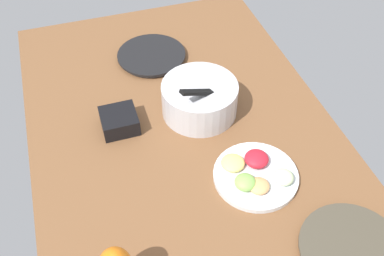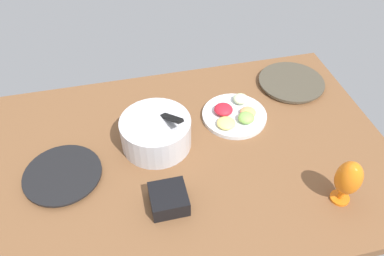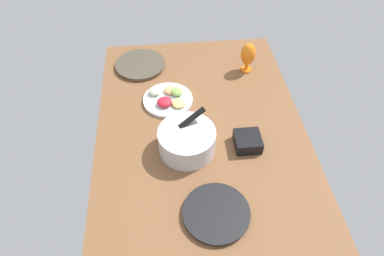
# 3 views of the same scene
# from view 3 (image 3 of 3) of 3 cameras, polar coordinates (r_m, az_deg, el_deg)

# --- Properties ---
(ground_plane) EXTENTS (1.60, 1.04, 0.04)m
(ground_plane) POSITION_cam_3_polar(r_m,az_deg,el_deg) (1.69, 1.68, -1.60)
(ground_plane) COLOR brown
(dinner_plate_left) EXTENTS (0.28, 0.28, 0.02)m
(dinner_plate_left) POSITION_cam_3_polar(r_m,az_deg,el_deg) (1.43, 4.08, -14.03)
(dinner_plate_left) COLOR #4C4C51
(dinner_plate_left) RESTS_ON ground_plane
(dinner_plate_right) EXTENTS (0.30, 0.30, 0.02)m
(dinner_plate_right) POSITION_cam_3_polar(r_m,az_deg,el_deg) (2.09, -8.65, 10.44)
(dinner_plate_right) COLOR beige
(dinner_plate_right) RESTS_ON ground_plane
(mixing_bowl) EXTENTS (0.27, 0.27, 0.19)m
(mixing_bowl) POSITION_cam_3_polar(r_m,az_deg,el_deg) (1.57, -0.87, -2.01)
(mixing_bowl) COLOR silver
(mixing_bowl) RESTS_ON ground_plane
(fruit_platter) EXTENTS (0.27, 0.27, 0.05)m
(fruit_platter) POSITION_cam_3_polar(r_m,az_deg,el_deg) (1.84, -3.99, 4.95)
(fruit_platter) COLOR silver
(fruit_platter) RESTS_ON ground_plane
(hurricane_glass_orange) EXTENTS (0.09, 0.09, 0.18)m
(hurricane_glass_orange) POSITION_cam_3_polar(r_m,az_deg,el_deg) (2.01, 9.37, 11.99)
(hurricane_glass_orange) COLOR orange
(hurricane_glass_orange) RESTS_ON ground_plane
(square_bowl_black) EXTENTS (0.12, 0.12, 0.06)m
(square_bowl_black) POSITION_cam_3_polar(r_m,az_deg,el_deg) (1.63, 9.32, -2.13)
(square_bowl_black) COLOR black
(square_bowl_black) RESTS_ON ground_plane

